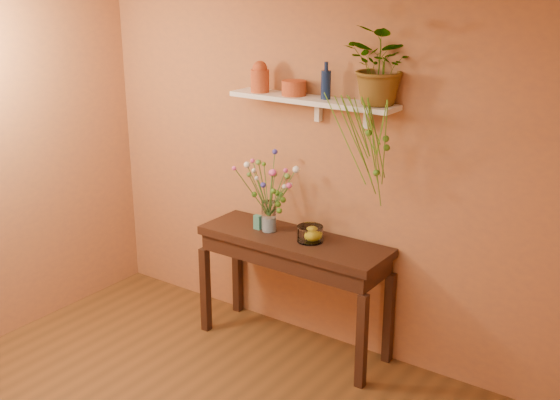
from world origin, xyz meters
name	(u,v)px	position (x,y,z in m)	size (l,w,h in m)	color
room	(113,258)	(0.00, 0.00, 1.35)	(4.04, 4.04, 2.70)	brown
sideboard	(294,253)	(-0.01, 1.74, 0.77)	(1.49, 0.48, 0.90)	#321911
wall_shelf	(313,101)	(0.06, 1.87, 1.92)	(1.30, 0.24, 0.19)	white
terracotta_jug	(260,77)	(-0.39, 1.85, 2.05)	(0.16, 0.16, 0.23)	#B44B23
terracotta_pot	(294,88)	(-0.11, 1.88, 1.99)	(0.18, 0.18, 0.11)	#B44B23
blue_bottle	(326,84)	(0.16, 1.88, 2.04)	(0.09, 0.09, 0.26)	#0E1F46
spider_plant	(383,65)	(0.58, 1.90, 2.20)	(0.48, 0.41, 0.53)	#3D721A
plant_fronds	(372,141)	(0.61, 1.73, 1.72)	(0.51, 0.39, 0.76)	#3D721A
glass_vase	(269,219)	(-0.24, 1.74, 1.00)	(0.11, 0.11, 0.23)	white
bouquet	(272,182)	(-0.21, 1.75, 1.30)	(0.45, 0.45, 0.50)	#386B28
glass_bowl	(310,234)	(0.13, 1.74, 0.96)	(0.19, 0.19, 0.12)	white
lemon	(312,235)	(0.14, 1.76, 0.95)	(0.08, 0.08, 0.08)	yellow
carton	(258,222)	(-0.33, 1.73, 0.96)	(0.06, 0.04, 0.11)	#356C84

